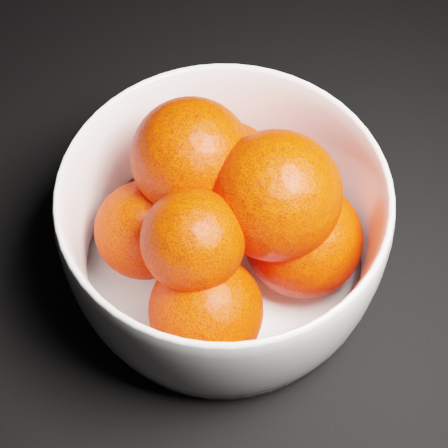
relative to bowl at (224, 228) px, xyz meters
name	(u,v)px	position (x,y,z in m)	size (l,w,h in m)	color
bowl	(224,228)	(0.00, 0.00, 0.00)	(0.25, 0.25, 0.12)	white
orange_pile	(230,217)	(0.00, 0.00, 0.02)	(0.20, 0.20, 0.14)	#F72000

